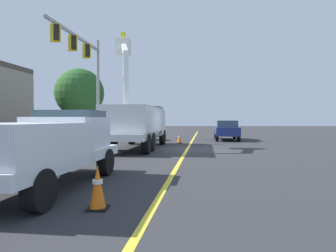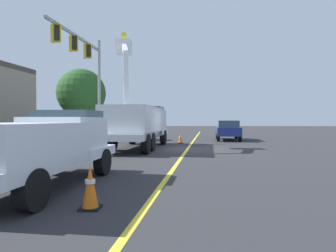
{
  "view_description": "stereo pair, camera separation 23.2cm",
  "coord_description": "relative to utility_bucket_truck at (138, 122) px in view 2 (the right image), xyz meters",
  "views": [
    {
      "loc": [
        -17.01,
        0.74,
        1.78
      ],
      "look_at": [
        -0.48,
        1.13,
        1.4
      ],
      "focal_mm": 30.59,
      "sensor_mm": 36.0,
      "label": 1
    },
    {
      "loc": [
        -17.0,
        0.51,
        1.78
      ],
      "look_at": [
        -0.48,
        1.13,
        1.4
      ],
      "focal_mm": 30.59,
      "sensor_mm": 36.0,
      "label": 2
    }
  ],
  "objects": [
    {
      "name": "lane_centre_stripe",
      "position": [
        -0.67,
        -3.03,
        -1.62
      ],
      "size": [
        49.75,
        5.33,
        0.01
      ],
      "primitive_type": "cube",
      "rotation": [
        0.0,
        0.0,
        -0.1
      ],
      "color": "yellow",
      "rests_on": "ground"
    },
    {
      "name": "traffic_cone_mid_front",
      "position": [
        3.82,
        -2.63,
        -1.25
      ],
      "size": [
        0.4,
        0.4,
        0.75
      ],
      "color": "black",
      "rests_on": "ground"
    },
    {
      "name": "ground",
      "position": [
        -0.67,
        -3.03,
        -1.62
      ],
      "size": [
        120.0,
        120.0,
        0.0
      ],
      "primitive_type": "plane",
      "color": "#2D2D30"
    },
    {
      "name": "service_pickup_truck",
      "position": [
        -10.39,
        1.06,
        -0.5
      ],
      "size": [
        5.79,
        2.67,
        2.06
      ],
      "color": "white",
      "rests_on": "ground"
    },
    {
      "name": "traffic_cone_leading",
      "position": [
        -12.08,
        -0.76,
        -1.18
      ],
      "size": [
        0.4,
        0.4,
        0.89
      ],
      "color": "black",
      "rests_on": "ground"
    },
    {
      "name": "street_tree_right",
      "position": [
        7.61,
        6.2,
        2.51
      ],
      "size": [
        4.31,
        4.31,
        6.3
      ],
      "color": "brown",
      "rests_on": "ground"
    },
    {
      "name": "sidewalk_far_side",
      "position": [
        0.16,
        4.98,
        -1.56
      ],
      "size": [
        60.05,
        9.79,
        0.12
      ],
      "primitive_type": "cube",
      "rotation": [
        0.0,
        0.0,
        -0.1
      ],
      "color": "#9E9E99",
      "rests_on": "ground"
    },
    {
      "name": "traffic_signal_mast",
      "position": [
        1.68,
        3.79,
        3.93
      ],
      "size": [
        7.34,
        1.04,
        7.8
      ],
      "color": "gray",
      "rests_on": "ground"
    },
    {
      "name": "passing_minivan",
      "position": [
        7.14,
        -6.74,
        -0.65
      ],
      "size": [
        4.97,
        2.39,
        1.69
      ],
      "color": "navy",
      "rests_on": "ground"
    },
    {
      "name": "utility_bucket_truck",
      "position": [
        0.0,
        0.0,
        0.0
      ],
      "size": [
        8.41,
        3.34,
        7.39
      ],
      "color": "silver",
      "rests_on": "ground"
    }
  ]
}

